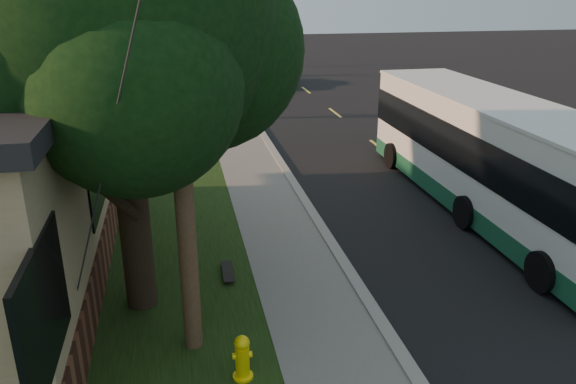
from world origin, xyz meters
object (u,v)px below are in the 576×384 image
at_px(transit_bus, 494,154).
at_px(distant_car, 274,73).
at_px(leafy_tree, 116,22).
at_px(skateboard_main, 228,272).
at_px(bare_tree_far, 177,46).
at_px(traffic_signal, 226,22).
at_px(bare_tree_near, 169,71).
at_px(fire_hydrant, 242,357).
at_px(utility_pole, 175,69).

distance_m(transit_bus, distant_car, 20.66).
xyz_separation_m(leafy_tree, skateboard_main, (1.67, 0.63, -5.03)).
height_order(bare_tree_far, traffic_signal, traffic_signal).
bearing_deg(leafy_tree, traffic_signal, 81.53).
distance_m(bare_tree_near, skateboard_main, 14.89).
xyz_separation_m(fire_hydrant, utility_pole, (-0.71, 0.99, 4.20)).
height_order(utility_pole, bare_tree_near, utility_pole).
bearing_deg(utility_pole, fire_hydrant, -54.62).
bearing_deg(traffic_signal, distant_car, -75.70).
relative_size(leafy_tree, transit_bus, 0.71).
distance_m(traffic_signal, skateboard_main, 31.01).
relative_size(traffic_signal, skateboard_main, 5.96).
height_order(leafy_tree, bare_tree_near, leafy_tree).
distance_m(utility_pole, leafy_tree, 1.94).
xyz_separation_m(utility_pole, transit_bus, (7.99, 4.54, -3.04)).
distance_m(bare_tree_far, distant_car, 6.90).
height_order(traffic_signal, distant_car, traffic_signal).
bearing_deg(bare_tree_near, utility_pole, -89.34).
bearing_deg(distant_car, leafy_tree, -107.71).
relative_size(fire_hydrant, transit_bus, 0.07).
height_order(bare_tree_near, traffic_signal, traffic_signal).
xyz_separation_m(fire_hydrant, bare_tree_far, (-0.40, 30.00, 1.57)).
relative_size(leafy_tree, bare_tree_near, 1.81).
distance_m(leafy_tree, transit_bus, 9.97).
bearing_deg(leafy_tree, fire_hydrant, -59.33).
distance_m(fire_hydrant, skateboard_main, 3.30).
bearing_deg(bare_tree_far, transit_bus, -72.57).
bearing_deg(skateboard_main, fire_hydrant, -91.66).
bearing_deg(traffic_signal, fire_hydrant, -95.21).
xyz_separation_m(leafy_tree, transit_bus, (8.85, 2.89, -3.57)).
bearing_deg(skateboard_main, bare_tree_near, 93.87).
bearing_deg(fire_hydrant, leafy_tree, 120.67).
relative_size(fire_hydrant, bare_tree_near, 0.17).
xyz_separation_m(skateboard_main, distant_car, (5.03, 22.79, 0.61)).
bearing_deg(bare_tree_near, skateboard_main, -86.13).
bearing_deg(traffic_signal, leafy_tree, -98.47).
xyz_separation_m(bare_tree_far, traffic_signal, (3.50, 4.00, 1.16)).
bearing_deg(transit_bus, distant_car, 96.00).
height_order(fire_hydrant, bare_tree_far, bare_tree_far).
relative_size(utility_pole, leafy_tree, 1.16).
distance_m(utility_pole, traffic_signal, 33.26).
relative_size(bare_tree_near, distant_car, 0.99).
distance_m(fire_hydrant, leafy_tree, 5.65).
bearing_deg(distant_car, skateboard_main, -104.20).
distance_m(leafy_tree, bare_tree_far, 27.56).
bearing_deg(distant_car, utility_pole, -104.84).
bearing_deg(skateboard_main, utility_pole, -109.28).
bearing_deg(transit_bus, utility_pole, -150.37).
relative_size(bare_tree_far, transit_bus, 0.37).
bearing_deg(utility_pole, leafy_tree, 117.60).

